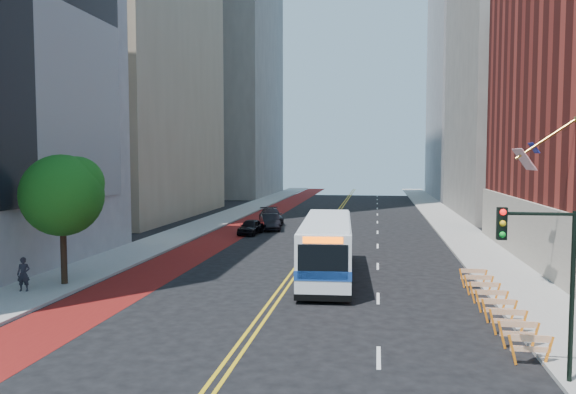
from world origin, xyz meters
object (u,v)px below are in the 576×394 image
(traffic_signal, at_px, (541,259))
(car_c, at_px, (271,216))
(car_a, at_px, (251,227))
(street_tree, at_px, (63,192))
(car_b, at_px, (270,222))
(pedestrian, at_px, (24,274))
(transit_bus, at_px, (327,247))

(traffic_signal, relative_size, car_c, 0.95)
(car_a, bearing_deg, street_tree, -99.45)
(car_a, distance_m, car_b, 3.58)
(car_c, height_order, pedestrian, pedestrian)
(traffic_signal, distance_m, transit_bus, 15.89)
(pedestrian, bearing_deg, car_a, 60.20)
(car_a, height_order, car_c, car_c)
(street_tree, height_order, pedestrian, street_tree)
(pedestrian, bearing_deg, transit_bus, 8.93)
(traffic_signal, xyz_separation_m, transit_bus, (-7.45, 13.90, -2.00))
(transit_bus, relative_size, car_c, 2.27)
(street_tree, distance_m, transit_bus, 14.27)
(transit_bus, xyz_separation_m, pedestrian, (-14.33, -6.21, -0.74))
(car_a, height_order, car_b, car_b)
(car_a, relative_size, car_c, 0.72)
(street_tree, distance_m, car_c, 29.61)
(street_tree, height_order, car_a, street_tree)
(street_tree, bearing_deg, car_a, 76.27)
(traffic_signal, relative_size, pedestrian, 3.04)
(transit_bus, bearing_deg, car_c, 104.44)
(pedestrian, bearing_deg, car_c, 63.53)
(traffic_signal, bearing_deg, car_b, 113.16)
(traffic_signal, height_order, transit_bus, traffic_signal)
(car_c, bearing_deg, pedestrian, -117.63)
(transit_bus, relative_size, car_a, 3.14)
(transit_bus, bearing_deg, car_a, 112.90)
(street_tree, relative_size, transit_bus, 0.55)
(car_a, distance_m, car_c, 7.98)
(street_tree, bearing_deg, car_b, 75.67)
(car_a, bearing_deg, car_c, 92.19)
(traffic_signal, distance_m, pedestrian, 23.25)
(car_c, distance_m, pedestrian, 31.38)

